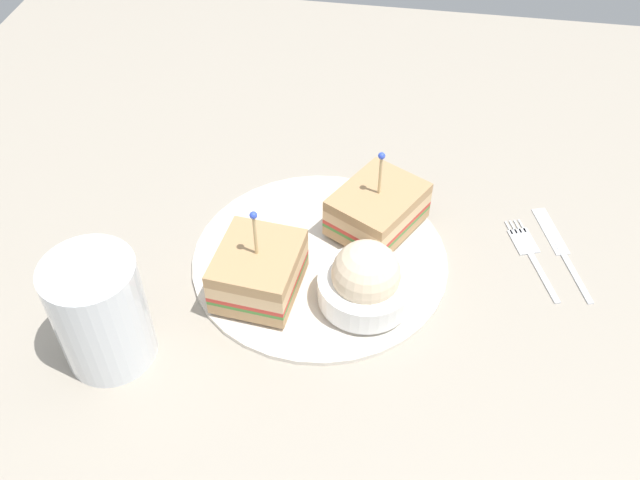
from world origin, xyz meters
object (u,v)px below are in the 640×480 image
object	(u,v)px
plate	(320,257)
sandwich_half_front	(378,209)
knife	(559,246)
drink_glass	(102,317)
sandwich_half_back	(258,271)
fork	(529,250)
coleslaw_bowl	(366,280)

from	to	relation	value
plate	sandwich_half_front	distance (cm)	7.78
plate	knife	xyz separation A→B (cm)	(24.09, 5.84, -0.31)
drink_glass	sandwich_half_back	bearing A→B (deg)	36.84
fork	sandwich_half_back	bearing A→B (deg)	-158.51
sandwich_half_back	fork	size ratio (longest dim) A/B	0.87
sandwich_half_front	plate	bearing A→B (deg)	-134.80
plate	fork	bearing A→B (deg)	13.02
sandwich_half_back	fork	world-z (taller)	sandwich_half_back
fork	knife	world-z (taller)	same
drink_glass	fork	distance (cm)	42.20
coleslaw_bowl	fork	size ratio (longest dim) A/B	0.79
plate	sandwich_half_back	world-z (taller)	sandwich_half_back
sandwich_half_back	knife	bearing A→B (deg)	21.07
knife	fork	bearing A→B (deg)	-162.43
plate	drink_glass	size ratio (longest dim) A/B	2.35
drink_glass	fork	bearing A→B (deg)	26.73
fork	knife	size ratio (longest dim) A/B	0.86
plate	sandwich_half_back	size ratio (longest dim) A/B	2.60
drink_glass	coleslaw_bowl	bearing A→B (deg)	22.93
sandwich_half_front	coleslaw_bowl	xyz separation A→B (cm)	(-0.05, -10.05, 0.13)
knife	plate	bearing A→B (deg)	-166.37
drink_glass	fork	world-z (taller)	drink_glass
plate	knife	size ratio (longest dim) A/B	1.94
drink_glass	sandwich_half_front	bearing A→B (deg)	41.52
sandwich_half_back	knife	xyz separation A→B (cm)	(29.05, 11.19, -3.23)
sandwich_half_back	fork	xyz separation A→B (cm)	(25.87, 10.19, -3.23)
drink_glass	knife	world-z (taller)	drink_glass
coleslaw_bowl	fork	bearing A→B (deg)	31.55
sandwich_half_front	drink_glass	size ratio (longest dim) A/B	1.05
plate	coleslaw_bowl	size ratio (longest dim) A/B	2.87
plate	drink_glass	xyz separation A→B (cm)	(-16.55, -14.03, 4.31)
sandwich_half_front	coleslaw_bowl	world-z (taller)	sandwich_half_front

